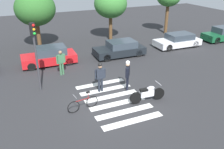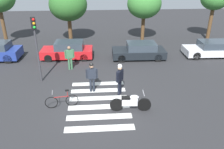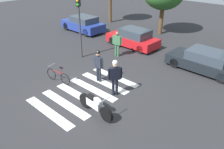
{
  "view_description": "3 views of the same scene",
  "coord_description": "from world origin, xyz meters",
  "px_view_note": "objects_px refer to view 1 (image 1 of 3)",
  "views": [
    {
      "loc": [
        -4.87,
        -10.8,
        6.98
      ],
      "look_at": [
        0.29,
        1.02,
        1.12
      ],
      "focal_mm": 38.16,
      "sensor_mm": 36.0,
      "label": 1
    },
    {
      "loc": [
        -0.05,
        -10.77,
        6.8
      ],
      "look_at": [
        0.86,
        1.67,
        0.9
      ],
      "focal_mm": 36.52,
      "sensor_mm": 36.0,
      "label": 2
    },
    {
      "loc": [
        7.51,
        -6.26,
        6.15
      ],
      "look_at": [
        0.59,
        1.35,
        0.73
      ],
      "focal_mm": 35.45,
      "sensor_mm": 36.0,
      "label": 3
    }
  ],
  "objects_px": {
    "pedestrian_bystander": "(61,61)",
    "traffic_light_pole": "(35,47)",
    "officer_by_motorcycle": "(128,73)",
    "leaning_bicycle": "(83,104)",
    "car_black_suv": "(120,49)",
    "car_red_convertible": "(50,56)",
    "officer_on_foot": "(100,75)",
    "car_white_van": "(178,41)",
    "car_green_compact": "(224,34)",
    "police_motorcycle": "(147,94)"
  },
  "relations": [
    {
      "from": "leaning_bicycle",
      "to": "car_red_convertible",
      "type": "bearing_deg",
      "value": 93.25
    },
    {
      "from": "officer_by_motorcycle",
      "to": "officer_on_foot",
      "type": "bearing_deg",
      "value": 164.59
    },
    {
      "from": "police_motorcycle",
      "to": "car_red_convertible",
      "type": "relative_size",
      "value": 0.52
    },
    {
      "from": "car_black_suv",
      "to": "car_green_compact",
      "type": "height_order",
      "value": "car_green_compact"
    },
    {
      "from": "officer_by_motorcycle",
      "to": "car_black_suv",
      "type": "bearing_deg",
      "value": 68.97
    },
    {
      "from": "police_motorcycle",
      "to": "leaning_bicycle",
      "type": "height_order",
      "value": "police_motorcycle"
    },
    {
      "from": "pedestrian_bystander",
      "to": "car_red_convertible",
      "type": "height_order",
      "value": "pedestrian_bystander"
    },
    {
      "from": "car_red_convertible",
      "to": "police_motorcycle",
      "type": "bearing_deg",
      "value": -63.28
    },
    {
      "from": "leaning_bicycle",
      "to": "traffic_light_pole",
      "type": "distance_m",
      "value": 4.37
    },
    {
      "from": "pedestrian_bystander",
      "to": "car_white_van",
      "type": "height_order",
      "value": "pedestrian_bystander"
    },
    {
      "from": "car_white_van",
      "to": "car_green_compact",
      "type": "height_order",
      "value": "car_green_compact"
    },
    {
      "from": "pedestrian_bystander",
      "to": "traffic_light_pole",
      "type": "distance_m",
      "value": 3.05
    },
    {
      "from": "leaning_bicycle",
      "to": "car_black_suv",
      "type": "bearing_deg",
      "value": 51.83
    },
    {
      "from": "police_motorcycle",
      "to": "car_black_suv",
      "type": "height_order",
      "value": "car_black_suv"
    },
    {
      "from": "traffic_light_pole",
      "to": "officer_on_foot",
      "type": "bearing_deg",
      "value": -25.81
    },
    {
      "from": "officer_by_motorcycle",
      "to": "pedestrian_bystander",
      "type": "height_order",
      "value": "officer_by_motorcycle"
    },
    {
      "from": "car_black_suv",
      "to": "car_white_van",
      "type": "bearing_deg",
      "value": 0.75
    },
    {
      "from": "car_green_compact",
      "to": "traffic_light_pole",
      "type": "relative_size",
      "value": 1.06
    },
    {
      "from": "police_motorcycle",
      "to": "officer_by_motorcycle",
      "type": "xyz_separation_m",
      "value": [
        -0.38,
        1.74,
        0.65
      ]
    },
    {
      "from": "car_black_suv",
      "to": "pedestrian_bystander",
      "type": "bearing_deg",
      "value": -160.73
    },
    {
      "from": "car_black_suv",
      "to": "traffic_light_pole",
      "type": "distance_m",
      "value": 8.31
    },
    {
      "from": "officer_on_foot",
      "to": "car_red_convertible",
      "type": "xyz_separation_m",
      "value": [
        -2.01,
        5.74,
        -0.44
      ]
    },
    {
      "from": "traffic_light_pole",
      "to": "leaning_bicycle",
      "type": "bearing_deg",
      "value": -61.4
    },
    {
      "from": "officer_by_motorcycle",
      "to": "traffic_light_pole",
      "type": "bearing_deg",
      "value": 157.4
    },
    {
      "from": "car_white_van",
      "to": "leaning_bicycle",
      "type": "bearing_deg",
      "value": -148.87
    },
    {
      "from": "pedestrian_bystander",
      "to": "car_black_suv",
      "type": "bearing_deg",
      "value": 19.27
    },
    {
      "from": "officer_on_foot",
      "to": "traffic_light_pole",
      "type": "height_order",
      "value": "traffic_light_pole"
    },
    {
      "from": "car_black_suv",
      "to": "car_white_van",
      "type": "xyz_separation_m",
      "value": [
        6.1,
        0.08,
        -0.01
      ]
    },
    {
      "from": "officer_on_foot",
      "to": "car_green_compact",
      "type": "height_order",
      "value": "officer_on_foot"
    },
    {
      "from": "leaning_bicycle",
      "to": "traffic_light_pole",
      "type": "bearing_deg",
      "value": 118.6
    },
    {
      "from": "car_red_convertible",
      "to": "car_green_compact",
      "type": "bearing_deg",
      "value": -1.56
    },
    {
      "from": "pedestrian_bystander",
      "to": "car_white_van",
      "type": "bearing_deg",
      "value": 9.71
    },
    {
      "from": "car_black_suv",
      "to": "car_white_van",
      "type": "distance_m",
      "value": 6.1
    },
    {
      "from": "car_red_convertible",
      "to": "traffic_light_pole",
      "type": "distance_m",
      "value": 4.84
    },
    {
      "from": "leaning_bicycle",
      "to": "car_black_suv",
      "type": "relative_size",
      "value": 0.41
    },
    {
      "from": "car_black_suv",
      "to": "car_green_compact",
      "type": "distance_m",
      "value": 11.79
    },
    {
      "from": "police_motorcycle",
      "to": "officer_on_foot",
      "type": "xyz_separation_m",
      "value": [
        -1.98,
        2.18,
        0.62
      ]
    },
    {
      "from": "pedestrian_bystander",
      "to": "car_green_compact",
      "type": "height_order",
      "value": "pedestrian_bystander"
    },
    {
      "from": "leaning_bicycle",
      "to": "car_green_compact",
      "type": "height_order",
      "value": "car_green_compact"
    },
    {
      "from": "officer_by_motorcycle",
      "to": "car_black_suv",
      "type": "distance_m",
      "value": 6.15
    },
    {
      "from": "car_black_suv",
      "to": "car_white_van",
      "type": "relative_size",
      "value": 0.98
    },
    {
      "from": "officer_by_motorcycle",
      "to": "car_white_van",
      "type": "distance_m",
      "value": 10.14
    },
    {
      "from": "car_black_suv",
      "to": "leaning_bicycle",
      "type": "bearing_deg",
      "value": -128.17
    },
    {
      "from": "traffic_light_pole",
      "to": "pedestrian_bystander",
      "type": "bearing_deg",
      "value": 45.79
    },
    {
      "from": "traffic_light_pole",
      "to": "police_motorcycle",
      "type": "bearing_deg",
      "value": -35.52
    },
    {
      "from": "police_motorcycle",
      "to": "leaning_bicycle",
      "type": "distance_m",
      "value": 3.62
    },
    {
      "from": "car_white_van",
      "to": "car_green_compact",
      "type": "xyz_separation_m",
      "value": [
        5.69,
        -0.1,
        0.06
      ]
    },
    {
      "from": "leaning_bicycle",
      "to": "pedestrian_bystander",
      "type": "height_order",
      "value": "pedestrian_bystander"
    },
    {
      "from": "pedestrian_bystander",
      "to": "officer_by_motorcycle",
      "type": "bearing_deg",
      "value": -50.07
    },
    {
      "from": "officer_by_motorcycle",
      "to": "car_red_convertible",
      "type": "bearing_deg",
      "value": 120.28
    }
  ]
}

